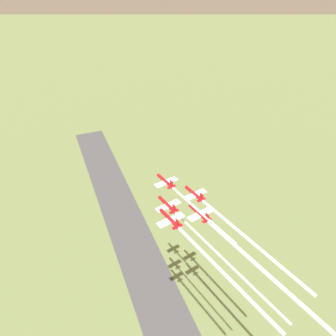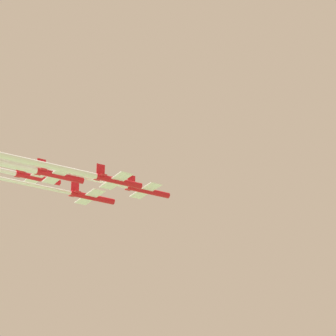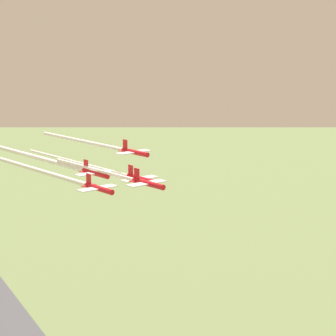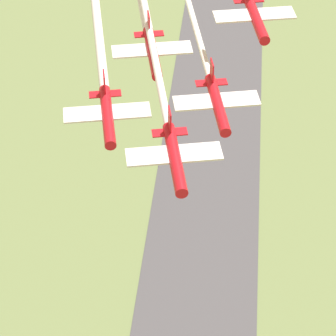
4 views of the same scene
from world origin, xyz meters
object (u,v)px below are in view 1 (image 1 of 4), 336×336
object	(u,v)px
jet_1	(168,205)
jet_2	(195,194)
jet_0	(166,182)
jet_3	(170,219)
jet_4	(200,214)

from	to	relation	value
jet_1	jet_2	size ratio (longest dim) A/B	1.00
jet_0	jet_2	bearing A→B (deg)	-59.53
jet_1	jet_3	world-z (taller)	jet_3
jet_2	jet_3	bearing A→B (deg)	-150.46
jet_1	jet_3	distance (m)	13.26
jet_0	jet_4	xyz separation A→B (m)	(-4.54, 20.95, -0.94)
jet_1	jet_3	size ratio (longest dim) A/B	1.00
jet_0	jet_1	xyz separation A→B (m)	(3.89, 11.81, -1.56)
jet_3	jet_4	size ratio (longest dim) A/B	1.00
jet_2	jet_4	world-z (taller)	jet_4
jet_0	jet_4	size ratio (longest dim) A/B	1.00
jet_0	jet_2	size ratio (longest dim) A/B	1.00
jet_1	jet_4	xyz separation A→B (m)	(-8.43, 9.14, 0.61)
jet_3	jet_4	world-z (taller)	jet_3
jet_0	jet_4	distance (m)	21.46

